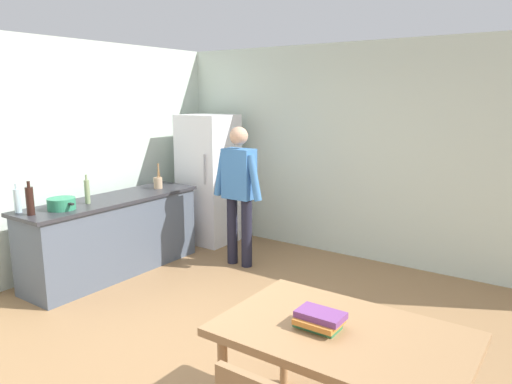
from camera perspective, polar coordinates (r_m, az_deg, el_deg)
ground_plane at (r=4.11m, az=-7.12°, el=-18.63°), size 14.00×14.00×0.00m
wall_back at (r=6.15m, az=11.62°, el=4.71°), size 6.40×0.12×2.70m
wall_left at (r=5.79m, az=-25.65°, el=3.39°), size 0.12×5.60×2.70m
kitchen_counter at (r=5.80m, az=-16.75°, el=-5.02°), size 0.64×2.20×0.90m
refrigerator at (r=6.71m, az=-5.72°, el=1.56°), size 0.70×0.67×1.80m
person at (r=5.68m, az=-2.07°, el=0.60°), size 0.70×0.22×1.70m
dining_table at (r=2.88m, az=10.39°, el=-17.44°), size 1.40×0.90×0.75m
cooking_pot at (r=5.28m, az=-22.38°, el=-1.32°), size 0.40×0.28×0.12m
utensil_jar at (r=6.12m, az=-11.72°, el=1.16°), size 0.11×0.11×0.32m
bottle_water_clear at (r=5.31m, az=-26.79°, el=-0.91°), size 0.07×0.07×0.30m
bottle_vinegar_tall at (r=5.46m, az=-19.67°, el=0.08°), size 0.06×0.06×0.32m
bottle_wine_dark at (r=5.15m, az=-25.57°, el=-0.94°), size 0.08×0.08×0.34m
book_stack at (r=2.82m, az=7.62°, el=-14.99°), size 0.27×0.20×0.10m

